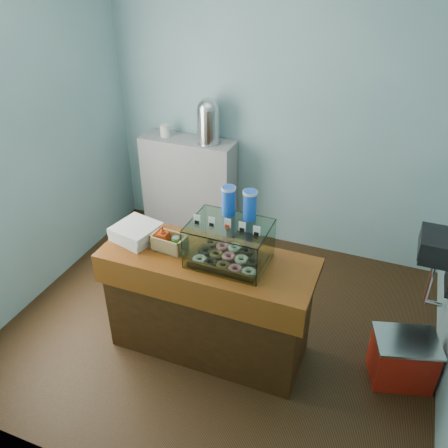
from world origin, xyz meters
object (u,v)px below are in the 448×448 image
at_px(counter, 208,304).
at_px(coffee_urn, 208,120).
at_px(display_case, 231,240).
at_px(red_cooler, 403,359).

relative_size(counter, coffee_urn, 3.46).
bearing_deg(coffee_urn, display_case, -61.69).
relative_size(display_case, red_cooler, 1.06).
bearing_deg(red_cooler, counter, 173.07).
distance_m(counter, red_cooler, 1.52).
height_order(counter, coffee_urn, coffee_urn).
distance_m(coffee_urn, red_cooler, 2.76).
bearing_deg(coffee_urn, counter, -67.32).
xyz_separation_m(counter, red_cooler, (1.48, 0.23, -0.26)).
relative_size(counter, display_case, 2.83).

